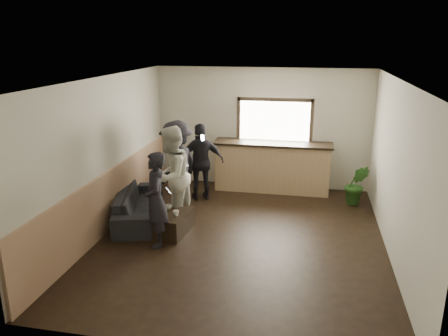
% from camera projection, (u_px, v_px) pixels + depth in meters
% --- Properties ---
extents(ground, '(5.00, 6.00, 0.01)m').
position_uv_depth(ground, '(240.00, 238.00, 7.82)').
color(ground, black).
extents(room_shell, '(5.01, 6.01, 2.80)m').
position_uv_depth(room_shell, '(199.00, 157.00, 7.53)').
color(room_shell, silver).
rests_on(room_shell, ground).
extents(bar_counter, '(2.70, 0.68, 2.13)m').
position_uv_depth(bar_counter, '(272.00, 164.00, 10.11)').
color(bar_counter, tan).
rests_on(bar_counter, ground).
extents(sofa, '(1.32, 2.18, 0.60)m').
position_uv_depth(sofa, '(139.00, 205.00, 8.56)').
color(sofa, black).
rests_on(sofa, ground).
extents(coffee_table, '(0.57, 0.92, 0.39)m').
position_uv_depth(coffee_table, '(174.00, 223.00, 7.98)').
color(coffee_table, black).
rests_on(coffee_table, ground).
extents(cup_a, '(0.11, 0.11, 0.09)m').
position_uv_depth(cup_a, '(169.00, 207.00, 8.08)').
color(cup_a, silver).
rests_on(cup_a, coffee_table).
extents(cup_b, '(0.15, 0.15, 0.10)m').
position_uv_depth(cup_b, '(176.00, 213.00, 7.77)').
color(cup_b, silver).
rests_on(cup_b, coffee_table).
extents(potted_plant, '(0.49, 0.40, 0.88)m').
position_uv_depth(potted_plant, '(356.00, 185.00, 9.27)').
color(potted_plant, '#2D6623').
rests_on(potted_plant, ground).
extents(person_a, '(0.59, 0.70, 1.65)m').
position_uv_depth(person_a, '(156.00, 200.00, 7.35)').
color(person_a, black).
rests_on(person_a, ground).
extents(person_b, '(0.87, 1.04, 1.89)m').
position_uv_depth(person_b, '(171.00, 176.00, 8.20)').
color(person_b, beige).
rests_on(person_b, ground).
extents(person_c, '(0.99, 1.34, 1.86)m').
position_uv_depth(person_c, '(177.00, 166.00, 8.92)').
color(person_c, black).
rests_on(person_c, ground).
extents(person_d, '(1.07, 0.78, 1.69)m').
position_uv_depth(person_d, '(201.00, 162.00, 9.48)').
color(person_d, black).
rests_on(person_d, ground).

